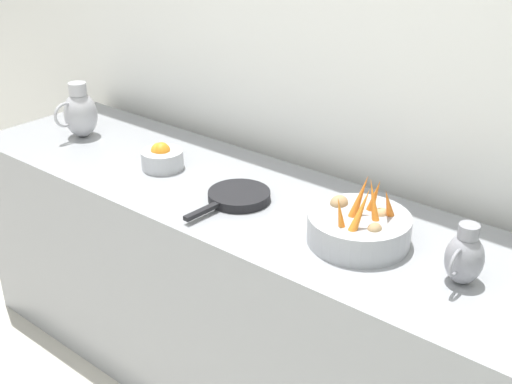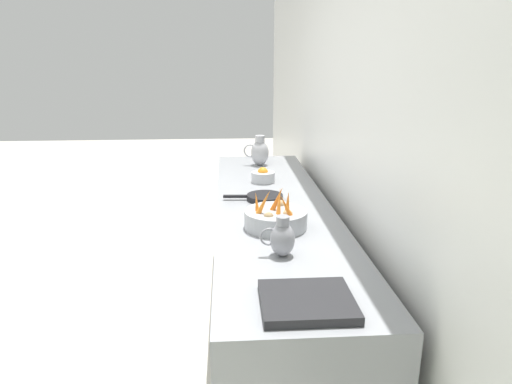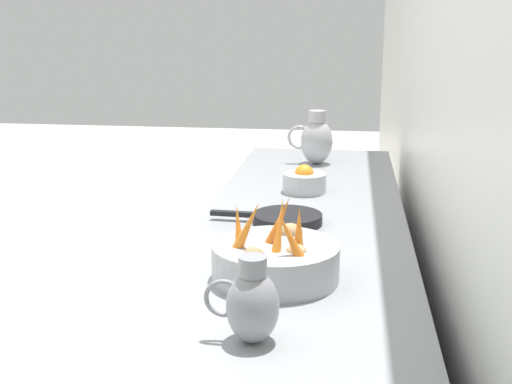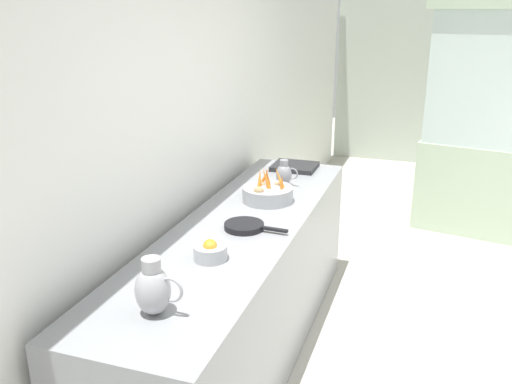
# 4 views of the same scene
# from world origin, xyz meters

# --- Properties ---
(ground_plane) EXTENTS (15.96, 15.96, 0.00)m
(ground_plane) POSITION_xyz_m (0.00, 0.00, 0.00)
(ground_plane) COLOR #B7B2A5
(tile_wall_left) EXTENTS (0.10, 8.96, 3.00)m
(tile_wall_left) POSITION_xyz_m (-1.95, 0.31, 1.50)
(tile_wall_left) COLOR white
(tile_wall_left) RESTS_ON ground_plane
(prep_counter) EXTENTS (0.71, 2.86, 0.92)m
(prep_counter) POSITION_xyz_m (-1.49, -0.19, 0.46)
(prep_counter) COLOR gray
(prep_counter) RESTS_ON ground_plane
(vegetable_colander) EXTENTS (0.34, 0.34, 0.23)m
(vegetable_colander) POSITION_xyz_m (-1.46, 0.23, 0.98)
(vegetable_colander) COLOR #9EA0A5
(vegetable_colander) RESTS_ON prep_counter
(orange_bowl) EXTENTS (0.17, 0.17, 0.11)m
(orange_bowl) POSITION_xyz_m (-1.46, -0.71, 0.97)
(orange_bowl) COLOR #ADAFB5
(orange_bowl) RESTS_ON prep_counter
(metal_pitcher_tall) EXTENTS (0.21, 0.15, 0.25)m
(metal_pitcher_tall) POSITION_xyz_m (-1.48, -1.26, 1.03)
(metal_pitcher_tall) COLOR #A3A3A8
(metal_pitcher_tall) RESTS_ON prep_counter
(metal_pitcher_short) EXTENTS (0.16, 0.11, 0.19)m
(metal_pitcher_short) POSITION_xyz_m (-1.45, 0.59, 1.01)
(metal_pitcher_short) COLOR gray
(metal_pitcher_short) RESTS_ON prep_counter
(counter_sink_basin) EXTENTS (0.34, 0.30, 0.04)m
(counter_sink_basin) POSITION_xyz_m (-1.48, 1.03, 0.94)
(counter_sink_basin) COLOR #232326
(counter_sink_basin) RESTS_ON prep_counter
(skillet_on_counter) EXTENTS (0.38, 0.23, 0.03)m
(skillet_on_counter) POSITION_xyz_m (-1.44, -0.27, 0.94)
(skillet_on_counter) COLOR black
(skillet_on_counter) RESTS_ON prep_counter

